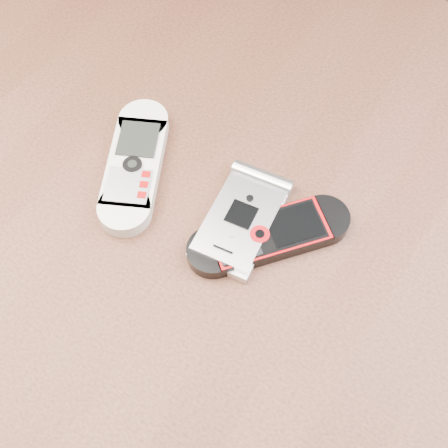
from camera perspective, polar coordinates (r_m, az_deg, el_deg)
ground at (r=1.29m, az=-0.19°, el=-16.83°), size 4.00×4.00×0.00m
table at (r=0.67m, az=-0.36°, el=-4.65°), size 1.20×0.80×0.75m
nokia_white at (r=0.61m, az=-8.18°, el=5.40°), size 0.11×0.16×0.02m
nokia_black_red at (r=0.57m, az=4.15°, el=-1.05°), size 0.13×0.15×0.02m
motorola_razr at (r=0.57m, az=1.45°, el=0.24°), size 0.08×0.12×0.02m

